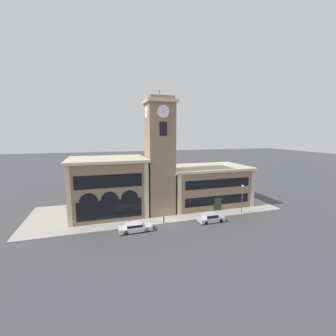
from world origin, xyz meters
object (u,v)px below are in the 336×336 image
object	(u,v)px
bollard	(164,220)
parked_car_near	(135,227)
fire_hydrant	(130,223)
street_lamp	(242,194)
parked_car_mid	(211,218)

from	to	relation	value
bollard	parked_car_near	bearing A→B (deg)	-162.22
parked_car_near	fire_hydrant	size ratio (longest dim) A/B	5.53
parked_car_near	bollard	distance (m)	5.07
street_lamp	parked_car_mid	bearing A→B (deg)	-166.01
parked_car_mid	bollard	distance (m)	7.59
parked_car_near	fire_hydrant	xyz separation A→B (m)	(-0.51, 1.82, -0.11)
parked_car_mid	street_lamp	world-z (taller)	street_lamp
street_lamp	bollard	bearing A→B (deg)	-179.20
parked_car_mid	bollard	world-z (taller)	parked_car_mid
bollard	fire_hydrant	size ratio (longest dim) A/B	1.22
parked_car_mid	bollard	bearing A→B (deg)	166.86
bollard	street_lamp	bearing A→B (deg)	0.80
street_lamp	fire_hydrant	xyz separation A→B (m)	(-19.79, 0.07, -2.99)
fire_hydrant	parked_car_mid	bearing A→B (deg)	-8.10
parked_car_near	street_lamp	xyz separation A→B (m)	(19.28, 1.75, 2.88)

